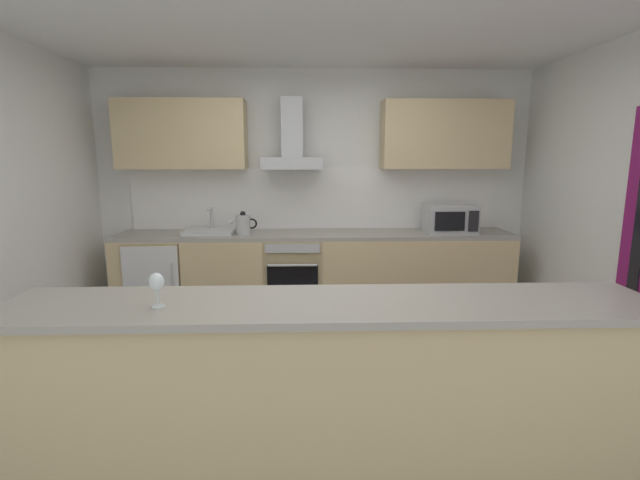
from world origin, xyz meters
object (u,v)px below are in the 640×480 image
(kettle, at_px, (243,224))
(wine_glass, at_px, (157,283))
(refrigerator, at_px, (160,279))
(range_hood, at_px, (292,147))
(microwave, at_px, (450,219))
(oven, at_px, (293,274))
(sink, at_px, (210,231))

(kettle, distance_m, wine_glass, 2.46)
(refrigerator, xyz_separation_m, range_hood, (1.40, 0.13, 1.36))
(microwave, bearing_deg, oven, 179.02)
(wine_glass, bearing_deg, microwave, 47.41)
(refrigerator, height_order, kettle, kettle)
(oven, bearing_deg, microwave, -0.98)
(microwave, bearing_deg, refrigerator, 179.53)
(range_hood, bearing_deg, refrigerator, -174.60)
(refrigerator, distance_m, sink, 0.74)
(oven, xyz_separation_m, sink, (-0.86, 0.01, 0.47))
(kettle, height_order, range_hood, range_hood)
(kettle, distance_m, range_hood, 0.95)
(range_hood, bearing_deg, kettle, -162.16)
(refrigerator, distance_m, wine_glass, 2.68)
(refrigerator, xyz_separation_m, wine_glass, (0.77, -2.49, 0.65))
(microwave, xyz_separation_m, range_hood, (-1.64, 0.16, 0.74))
(sink, distance_m, kettle, 0.36)
(microwave, bearing_deg, range_hood, 174.51)
(oven, height_order, wine_glass, wine_glass)
(microwave, xyz_separation_m, sink, (-2.50, 0.04, -0.12))
(kettle, height_order, wine_glass, kettle)
(sink, bearing_deg, microwave, -0.89)
(sink, relative_size, kettle, 1.73)
(microwave, xyz_separation_m, kettle, (-2.14, -0.01, -0.04))
(refrigerator, distance_m, kettle, 1.06)
(oven, distance_m, sink, 0.98)
(refrigerator, bearing_deg, kettle, -1.99)
(sink, bearing_deg, kettle, -7.25)
(microwave, height_order, range_hood, range_hood)
(kettle, xyz_separation_m, range_hood, (0.51, 0.16, 0.78))
(refrigerator, distance_m, range_hood, 1.96)
(microwave, bearing_deg, kettle, -179.84)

